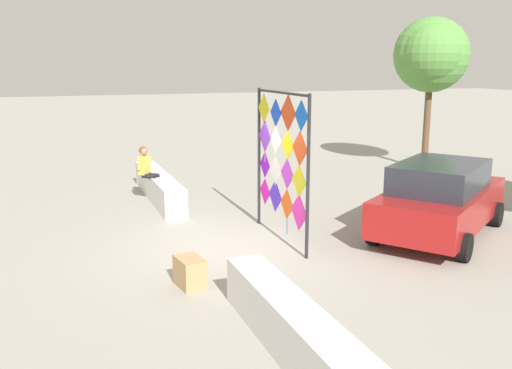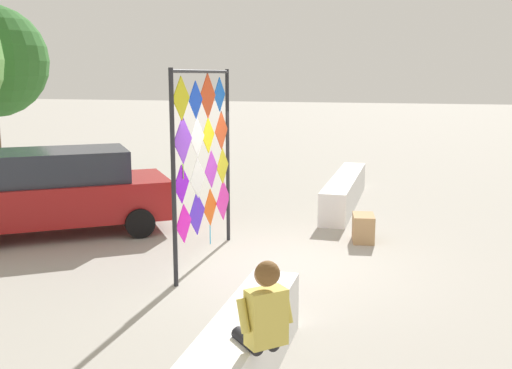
% 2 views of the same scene
% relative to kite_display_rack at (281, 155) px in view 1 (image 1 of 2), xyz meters
% --- Properties ---
extents(ground, '(120.00, 120.00, 0.00)m').
position_rel_kite_display_rack_xyz_m(ground, '(0.17, -1.23, -1.90)').
color(ground, '#9E998E').
extents(plaza_ledge_left, '(4.68, 0.58, 0.73)m').
position_rel_kite_display_rack_xyz_m(plaza_ledge_left, '(-4.71, -1.82, -1.53)').
color(plaza_ledge_left, white).
rests_on(plaza_ledge_left, ground).
extents(plaza_ledge_right, '(4.68, 0.58, 0.73)m').
position_rel_kite_display_rack_xyz_m(plaza_ledge_right, '(5.04, -1.82, -1.53)').
color(plaza_ledge_right, white).
rests_on(plaza_ledge_right, ground).
extents(kite_display_rack, '(2.73, 0.08, 3.29)m').
position_rel_kite_display_rack_xyz_m(kite_display_rack, '(0.00, 0.00, 0.00)').
color(kite_display_rack, '#232328').
rests_on(kite_display_rack, ground).
extents(seated_vendor, '(0.74, 0.74, 1.58)m').
position_rel_kite_display_rack_xyz_m(seated_vendor, '(-4.46, -2.15, -0.96)').
color(seated_vendor, black).
rests_on(seated_vendor, ground).
extents(parked_car, '(4.06, 4.66, 1.70)m').
position_rel_kite_display_rack_xyz_m(parked_car, '(0.98, 3.48, -1.04)').
color(parked_car, maroon).
rests_on(parked_car, ground).
extents(cardboard_box_large, '(0.68, 0.49, 0.53)m').
position_rel_kite_display_rack_xyz_m(cardboard_box_large, '(1.92, -2.55, -1.64)').
color(cardboard_box_large, tan).
rests_on(cardboard_box_large, ground).
extents(tree_palm_like, '(2.75, 2.65, 5.46)m').
position_rel_kite_display_rack_xyz_m(tree_palm_like, '(-5.83, 8.26, 2.24)').
color(tree_palm_like, brown).
rests_on(tree_palm_like, ground).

